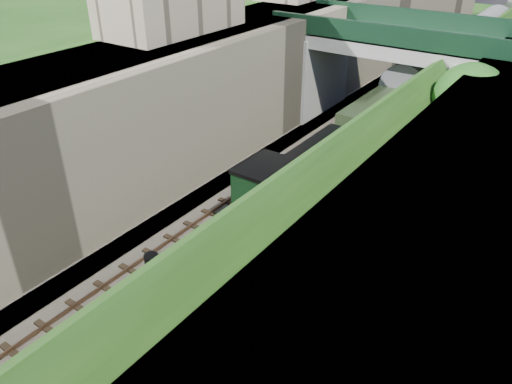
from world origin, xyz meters
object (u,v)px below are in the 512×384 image
at_px(tree, 472,102).
at_px(tender, 325,178).
at_px(locomotive, 232,248).
at_px(road_bridge, 411,71).

relative_size(tree, tender, 1.10).
bearing_deg(tree, tender, -127.71).
relative_size(locomotive, tender, 1.70).
height_order(tree, locomotive, tree).
height_order(tree, tender, tree).
bearing_deg(tender, road_bridge, 91.27).
bearing_deg(tree, locomotive, -109.30).
distance_m(road_bridge, tender, 11.82).
xyz_separation_m(road_bridge, tender, (0.26, -11.55, -2.46)).
relative_size(road_bridge, locomotive, 1.56).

